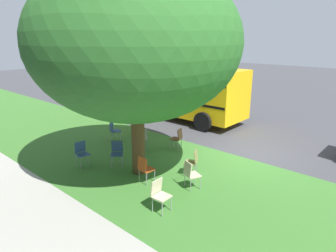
{
  "coord_description": "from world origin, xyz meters",
  "views": [
    {
      "loc": [
        -4.91,
        10.07,
        4.44
      ],
      "look_at": [
        2.28,
        1.95,
        1.19
      ],
      "focal_mm": 31.82,
      "sensor_mm": 36.0,
      "label": 1
    }
  ],
  "objects_px": {
    "chair_1": "(82,152)",
    "chair_9": "(142,137)",
    "chair_2": "(193,160)",
    "chair_4": "(145,168)",
    "chair_6": "(191,173)",
    "school_bus": "(160,84)",
    "chair_8": "(136,125)",
    "chair_5": "(117,151)",
    "street_tree": "(135,44)",
    "chair_3": "(160,193)",
    "chair_7": "(114,129)",
    "chair_0": "(178,137)"
  },
  "relations": [
    {
      "from": "chair_2",
      "to": "chair_3",
      "type": "height_order",
      "value": "same"
    },
    {
      "from": "chair_1",
      "to": "chair_6",
      "type": "relative_size",
      "value": 1.0
    },
    {
      "from": "chair_4",
      "to": "chair_9",
      "type": "height_order",
      "value": "same"
    },
    {
      "from": "chair_5",
      "to": "chair_7",
      "type": "distance_m",
      "value": 2.71
    },
    {
      "from": "chair_6",
      "to": "street_tree",
      "type": "bearing_deg",
      "value": 7.0
    },
    {
      "from": "chair_4",
      "to": "chair_9",
      "type": "bearing_deg",
      "value": -42.27
    },
    {
      "from": "chair_4",
      "to": "chair_2",
      "type": "bearing_deg",
      "value": -118.5
    },
    {
      "from": "chair_5",
      "to": "chair_9",
      "type": "height_order",
      "value": "same"
    },
    {
      "from": "street_tree",
      "to": "chair_8",
      "type": "relative_size",
      "value": 7.52
    },
    {
      "from": "chair_2",
      "to": "chair_7",
      "type": "height_order",
      "value": "same"
    },
    {
      "from": "chair_1",
      "to": "chair_7",
      "type": "bearing_deg",
      "value": -62.59
    },
    {
      "from": "chair_7",
      "to": "chair_6",
      "type": "bearing_deg",
      "value": 166.52
    },
    {
      "from": "chair_6",
      "to": "chair_8",
      "type": "relative_size",
      "value": 1.0
    },
    {
      "from": "street_tree",
      "to": "chair_2",
      "type": "bearing_deg",
      "value": -144.72
    },
    {
      "from": "chair_2",
      "to": "chair_8",
      "type": "relative_size",
      "value": 1.0
    },
    {
      "from": "chair_4",
      "to": "chair_6",
      "type": "bearing_deg",
      "value": -154.11
    },
    {
      "from": "chair_2",
      "to": "chair_1",
      "type": "bearing_deg",
      "value": 30.26
    },
    {
      "from": "chair_7",
      "to": "chair_9",
      "type": "xyz_separation_m",
      "value": [
        -1.7,
        -0.13,
        0.0
      ]
    },
    {
      "from": "chair_5",
      "to": "chair_8",
      "type": "relative_size",
      "value": 1.0
    },
    {
      "from": "chair_7",
      "to": "chair_0",
      "type": "bearing_deg",
      "value": -159.41
    },
    {
      "from": "school_bus",
      "to": "chair_3",
      "type": "bearing_deg",
      "value": 132.78
    },
    {
      "from": "chair_9",
      "to": "school_bus",
      "type": "xyz_separation_m",
      "value": [
        3.53,
        -4.89,
        1.24
      ]
    },
    {
      "from": "chair_6",
      "to": "chair_3",
      "type": "bearing_deg",
      "value": 94.55
    },
    {
      "from": "chair_9",
      "to": "chair_7",
      "type": "bearing_deg",
      "value": 4.32
    },
    {
      "from": "chair_3",
      "to": "chair_5",
      "type": "distance_m",
      "value": 3.37
    },
    {
      "from": "street_tree",
      "to": "chair_9",
      "type": "distance_m",
      "value": 4.34
    },
    {
      "from": "chair_1",
      "to": "chair_2",
      "type": "xyz_separation_m",
      "value": [
        -3.43,
        -2.0,
        0.0
      ]
    },
    {
      "from": "chair_2",
      "to": "chair_4",
      "type": "distance_m",
      "value": 1.64
    },
    {
      "from": "chair_8",
      "to": "chair_0",
      "type": "bearing_deg",
      "value": 177.1
    },
    {
      "from": "street_tree",
      "to": "chair_4",
      "type": "height_order",
      "value": "street_tree"
    },
    {
      "from": "chair_0",
      "to": "school_bus",
      "type": "distance_m",
      "value": 6.23
    },
    {
      "from": "chair_6",
      "to": "chair_7",
      "type": "height_order",
      "value": "same"
    },
    {
      "from": "chair_8",
      "to": "chair_9",
      "type": "distance_m",
      "value": 1.84
    },
    {
      "from": "chair_8",
      "to": "chair_9",
      "type": "xyz_separation_m",
      "value": [
        -1.51,
        1.06,
        0.0
      ]
    },
    {
      "from": "chair_9",
      "to": "chair_5",
      "type": "bearing_deg",
      "value": 105.82
    },
    {
      "from": "chair_6",
      "to": "chair_2",
      "type": "bearing_deg",
      "value": -56.6
    },
    {
      "from": "chair_8",
      "to": "chair_5",
      "type": "bearing_deg",
      "value": 125.7
    },
    {
      "from": "chair_6",
      "to": "school_bus",
      "type": "xyz_separation_m",
      "value": [
        7.07,
        -6.27,
        1.24
      ]
    },
    {
      "from": "chair_4",
      "to": "chair_6",
      "type": "distance_m",
      "value": 1.46
    },
    {
      "from": "chair_3",
      "to": "chair_5",
      "type": "xyz_separation_m",
      "value": [
        3.17,
        -1.15,
        0.0
      ]
    },
    {
      "from": "chair_4",
      "to": "school_bus",
      "type": "distance_m",
      "value": 9.08
    },
    {
      "from": "chair_0",
      "to": "chair_3",
      "type": "distance_m",
      "value": 4.58
    },
    {
      "from": "chair_0",
      "to": "chair_4",
      "type": "relative_size",
      "value": 1.0
    },
    {
      "from": "chair_5",
      "to": "chair_7",
      "type": "relative_size",
      "value": 1.0
    },
    {
      "from": "chair_3",
      "to": "chair_9",
      "type": "bearing_deg",
      "value": -38.22
    },
    {
      "from": "chair_6",
      "to": "school_bus",
      "type": "bearing_deg",
      "value": -41.59
    },
    {
      "from": "chair_3",
      "to": "chair_4",
      "type": "xyz_separation_m",
      "value": [
        1.43,
        -0.86,
        0.0
      ]
    },
    {
      "from": "chair_1",
      "to": "chair_9",
      "type": "xyz_separation_m",
      "value": [
        -0.43,
        -2.58,
        0.0
      ]
    },
    {
      "from": "chair_1",
      "to": "chair_2",
      "type": "bearing_deg",
      "value": -149.74
    },
    {
      "from": "street_tree",
      "to": "chair_2",
      "type": "height_order",
      "value": "street_tree"
    }
  ]
}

